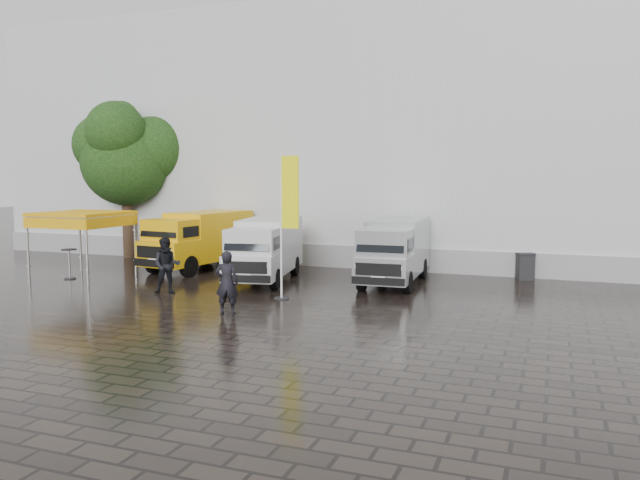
% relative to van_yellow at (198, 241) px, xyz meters
% --- Properties ---
extents(ground, '(120.00, 120.00, 0.00)m').
position_rel_van_yellow_xyz_m(ground, '(6.47, -5.14, -1.25)').
color(ground, black).
rests_on(ground, ground).
extents(exhibition_hall, '(44.00, 16.00, 12.00)m').
position_rel_van_yellow_xyz_m(exhibition_hall, '(8.47, 10.86, 4.75)').
color(exhibition_hall, silver).
rests_on(exhibition_hall, ground).
extents(hall_plinth, '(44.00, 0.15, 1.00)m').
position_rel_van_yellow_xyz_m(hall_plinth, '(8.47, 2.81, -0.75)').
color(hall_plinth, gray).
rests_on(hall_plinth, ground).
extents(van_yellow, '(2.77, 5.64, 2.50)m').
position_rel_van_yellow_xyz_m(van_yellow, '(0.00, 0.00, 0.00)').
color(van_yellow, '#EBAC0C').
rests_on(van_yellow, ground).
extents(van_white, '(2.88, 5.78, 2.39)m').
position_rel_van_yellow_xyz_m(van_white, '(4.01, -1.62, -0.05)').
color(van_white, silver).
rests_on(van_white, ground).
extents(van_silver, '(2.13, 5.65, 2.41)m').
position_rel_van_yellow_xyz_m(van_silver, '(8.84, -0.44, -0.04)').
color(van_silver, '#A6A9AA').
rests_on(van_silver, ground).
extents(canopy_tent, '(3.03, 3.03, 2.66)m').
position_rel_van_yellow_xyz_m(canopy_tent, '(-3.05, -3.65, 1.23)').
color(canopy_tent, silver).
rests_on(canopy_tent, ground).
extents(flagpole, '(0.88, 0.50, 4.92)m').
position_rel_van_yellow_xyz_m(flagpole, '(6.22, -4.61, 1.50)').
color(flagpole, black).
rests_on(flagpole, ground).
extents(tree, '(4.41, 4.41, 7.91)m').
position_rel_van_yellow_xyz_m(tree, '(-5.63, 2.56, 3.83)').
color(tree, black).
rests_on(tree, ground).
extents(cocktail_table, '(0.60, 0.60, 1.20)m').
position_rel_van_yellow_xyz_m(cocktail_table, '(-3.47, -3.94, -0.65)').
color(cocktail_table, black).
rests_on(cocktail_table, ground).
extents(wheelie_bin, '(0.81, 0.81, 1.06)m').
position_rel_van_yellow_xyz_m(wheelie_bin, '(13.43, 2.35, -0.72)').
color(wheelie_bin, black).
rests_on(wheelie_bin, ground).
extents(person_front, '(0.80, 0.65, 1.89)m').
position_rel_van_yellow_xyz_m(person_front, '(5.48, -7.28, -0.31)').
color(person_front, black).
rests_on(person_front, ground).
extents(person_tent, '(1.20, 1.12, 1.96)m').
position_rel_van_yellow_xyz_m(person_tent, '(1.91, -5.13, -0.27)').
color(person_tent, black).
rests_on(person_tent, ground).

